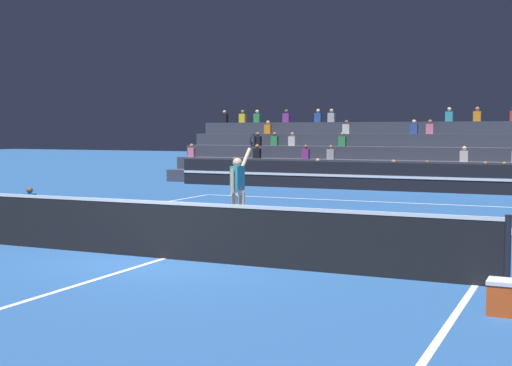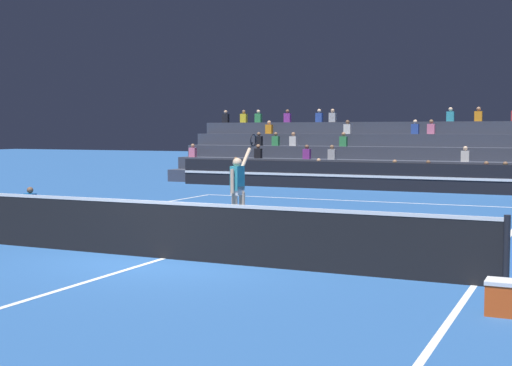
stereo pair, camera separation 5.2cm
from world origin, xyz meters
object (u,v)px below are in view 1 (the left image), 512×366
object	(u,v)px
tennis_player	(238,189)
tennis_ball	(385,231)
ball_kid_courtside	(30,206)
equipment_cooler	(507,297)

from	to	relation	value
tennis_player	tennis_ball	bearing A→B (deg)	17.75
ball_kid_courtside	equipment_cooler	size ratio (longest dim) A/B	1.69
tennis_ball	tennis_player	bearing A→B (deg)	-162.25
tennis_player	equipment_cooler	xyz separation A→B (m)	(6.48, -5.53, -0.75)
tennis_player	equipment_cooler	world-z (taller)	tennis_player
ball_kid_courtside	tennis_player	world-z (taller)	tennis_player
tennis_player	ball_kid_courtside	bearing A→B (deg)	-177.82
equipment_cooler	tennis_player	bearing A→B (deg)	139.56
tennis_ball	equipment_cooler	size ratio (longest dim) A/B	0.14
ball_kid_courtside	tennis_player	bearing A→B (deg)	2.18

